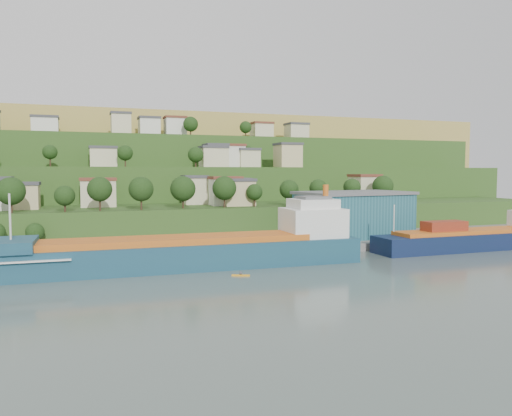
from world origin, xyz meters
name	(u,v)px	position (x,y,z in m)	size (l,w,h in m)	color
ground	(224,274)	(0.00, 0.00, 0.00)	(500.00, 500.00, 0.00)	#4B5B55
quay	(268,248)	(20.00, 28.00, 0.00)	(220.00, 26.00, 4.00)	slate
hillside	(136,211)	(-0.01, 168.66, 0.09)	(360.00, 211.13, 96.00)	#284719
cargo_ship_near	(199,253)	(-3.25, 8.47, 3.13)	(76.54, 13.80, 19.61)	navy
cargo_ship_far	(480,240)	(72.65, 8.48, 2.44)	(56.96, 9.59, 15.47)	#0C1E39
warehouse	(353,214)	(46.46, 28.95, 8.43)	(32.79, 22.09, 12.80)	#1E4F5B
kayak_orange	(205,270)	(-3.17, 3.79, 0.25)	(3.40, 1.42, 0.84)	orange
kayak_yellow	(241,275)	(2.41, -3.20, 0.26)	(3.50, 2.05, 0.89)	orange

